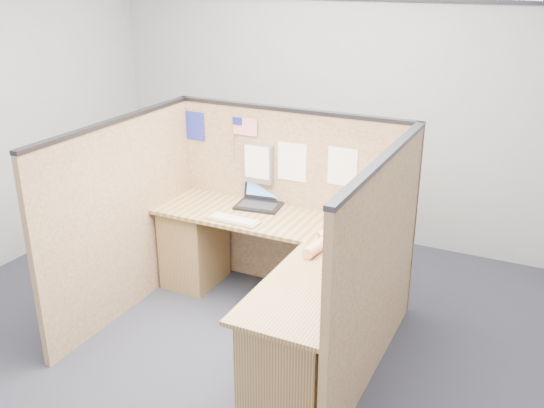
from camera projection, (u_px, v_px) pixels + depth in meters
The scene contains 13 objects.
floor at pixel (233, 343), 4.40m from camera, with size 5.00×5.00×0.00m, color #21222F.
wall_back at pixel (346, 96), 5.76m from camera, with size 5.00×5.00×0.00m, color #ACAEB2.
cubicle_partitions at pixel (259, 225), 4.47m from camera, with size 2.06×1.83×1.53m.
l_desk at pixel (273, 283), 4.41m from camera, with size 1.95×1.75×0.73m.
laptop at pixel (263, 197), 4.95m from camera, with size 0.39×0.38×0.26m.
keyboard at pixel (234, 220), 4.62m from camera, with size 0.42×0.16×0.03m.
mouse at pixel (326, 237), 4.31m from camera, with size 0.12×0.07×0.05m, color silver.
hand_forearm at pixel (320, 243), 4.18m from camera, with size 0.12×0.42×0.09m.
blue_poster at pixel (195, 126), 5.09m from camera, with size 0.18×0.00×0.24m, color navy.
american_flag at pixel (242, 128), 4.88m from camera, with size 0.22×0.01×0.38m.
file_holder at pixel (258, 164), 4.91m from camera, with size 0.25×0.05×0.32m.
paper_left at pixel (292, 162), 4.79m from camera, with size 0.24×0.00×0.31m, color white.
paper_right at pixel (342, 167), 4.61m from camera, with size 0.24×0.00×0.30m, color white.
Camera 1 is at (1.90, -3.21, 2.55)m, focal length 40.00 mm.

